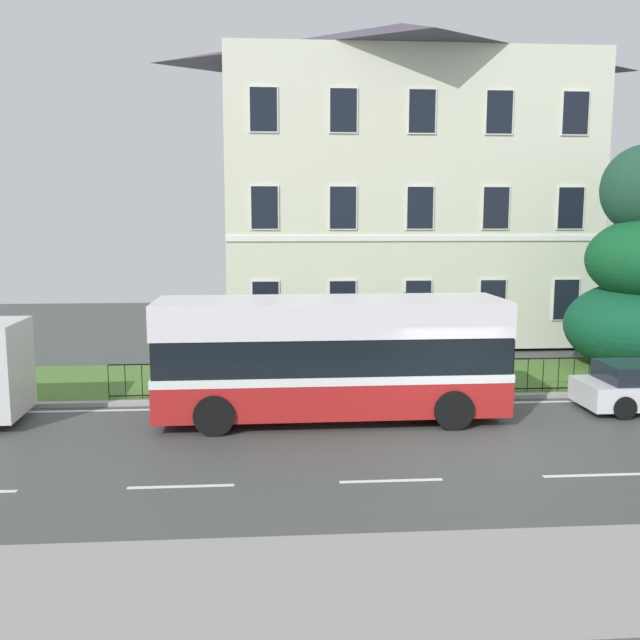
% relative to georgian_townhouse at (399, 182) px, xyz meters
% --- Properties ---
extents(ground_plane, '(60.00, 56.00, 0.18)m').
position_rel_georgian_townhouse_xyz_m(ground_plane, '(-1.22, -14.08, -6.59)').
color(ground_plane, '#424644').
extents(georgian_townhouse, '(14.46, 8.36, 12.84)m').
position_rel_georgian_townhouse_xyz_m(georgian_townhouse, '(0.00, 0.00, 0.00)').
color(georgian_townhouse, beige).
rests_on(georgian_townhouse, ground_plane).
extents(iron_verge_railing, '(19.89, 0.04, 0.97)m').
position_rel_georgian_townhouse_xyz_m(iron_verge_railing, '(0.00, -10.56, -5.95)').
color(iron_verge_railing, black).
rests_on(iron_verge_railing, ground_plane).
extents(single_decker_bus, '(8.67, 2.67, 3.04)m').
position_rel_georgian_townhouse_xyz_m(single_decker_bus, '(-4.00, -12.46, -4.97)').
color(single_decker_bus, '#B01E1E').
rests_on(single_decker_bus, ground_plane).
extents(litter_bin, '(0.55, 0.55, 1.23)m').
position_rel_georgian_townhouse_xyz_m(litter_bin, '(-5.80, -9.81, -5.83)').
color(litter_bin, '#23472D').
rests_on(litter_bin, ground_plane).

